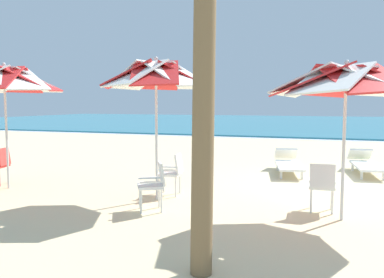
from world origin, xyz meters
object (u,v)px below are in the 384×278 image
(plastic_chair_1, at_px, (154,183))
(sun_lounger_1, at_px, (288,163))
(beach_umbrella_2, at_px, (4,80))
(sun_lounger_0, at_px, (366,164))
(beach_ball, at_px, (362,164))
(plastic_chair_2, at_px, (173,171))
(beach_umbrella_0, at_px, (346,82))
(beach_umbrella_1, at_px, (156,76))
(plastic_chair_0, at_px, (322,184))

(plastic_chair_1, height_order, sun_lounger_1, plastic_chair_1)
(beach_umbrella_2, bearing_deg, sun_lounger_0, 30.88)
(sun_lounger_0, height_order, sun_lounger_1, same)
(beach_ball, bearing_deg, plastic_chair_2, -128.97)
(beach_umbrella_0, relative_size, plastic_chair_2, 2.98)
(beach_ball, bearing_deg, beach_umbrella_1, -127.39)
(plastic_chair_1, distance_m, sun_lounger_0, 6.47)
(plastic_chair_0, xyz_separation_m, sun_lounger_0, (1.02, 4.33, -0.22))
(beach_umbrella_0, bearing_deg, plastic_chair_1, -171.33)
(plastic_chair_0, distance_m, plastic_chair_1, 2.94)
(beach_umbrella_1, height_order, beach_ball, beach_umbrella_1)
(plastic_chair_1, xyz_separation_m, sun_lounger_1, (1.86, 4.63, -0.22))
(plastic_chair_2, relative_size, sun_lounger_0, 0.39)
(beach_umbrella_2, height_order, sun_lounger_1, beach_umbrella_2)
(beach_umbrella_0, bearing_deg, sun_lounger_1, 107.02)
(beach_umbrella_1, relative_size, sun_lounger_1, 1.26)
(beach_umbrella_0, relative_size, plastic_chair_1, 2.98)
(beach_umbrella_0, height_order, sun_lounger_0, beach_umbrella_0)
(plastic_chair_1, relative_size, beach_umbrella_2, 0.31)
(beach_umbrella_1, relative_size, beach_umbrella_2, 1.00)
(beach_umbrella_0, xyz_separation_m, beach_umbrella_1, (-3.42, 0.27, 0.17))
(beach_umbrella_0, xyz_separation_m, sun_lounger_0, (0.70, 4.73, -1.96))
(sun_lounger_1, height_order, beach_ball, sun_lounger_1)
(plastic_chair_0, relative_size, beach_ball, 3.37)
(plastic_chair_0, xyz_separation_m, beach_umbrella_2, (-6.67, -0.27, 1.90))
(sun_lounger_1, bearing_deg, plastic_chair_2, -120.50)
(sun_lounger_1, bearing_deg, plastic_chair_0, -75.81)
(sun_lounger_1, bearing_deg, sun_lounger_0, 16.50)
(plastic_chair_0, relative_size, plastic_chair_2, 1.00)
(plastic_chair_0, distance_m, sun_lounger_1, 3.87)
(beach_umbrella_0, distance_m, beach_umbrella_2, 7.00)
(plastic_chair_2, xyz_separation_m, beach_ball, (3.94, 4.87, -0.37))
(plastic_chair_0, height_order, sun_lounger_1, plastic_chair_0)
(beach_umbrella_2, distance_m, sun_lounger_1, 7.31)
(beach_umbrella_1, bearing_deg, plastic_chair_2, 72.99)
(beach_umbrella_0, distance_m, sun_lounger_0, 5.17)
(sun_lounger_1, bearing_deg, beach_umbrella_1, -119.00)
(beach_umbrella_1, distance_m, beach_umbrella_2, 3.58)
(beach_umbrella_2, bearing_deg, sun_lounger_1, 35.06)
(plastic_chair_0, bearing_deg, sun_lounger_0, 76.72)
(beach_umbrella_1, xyz_separation_m, beach_ball, (4.08, 5.34, -2.29))
(sun_lounger_1, bearing_deg, beach_ball, 37.18)
(beach_umbrella_1, relative_size, plastic_chair_2, 3.23)
(plastic_chair_0, bearing_deg, beach_umbrella_2, -177.71)
(plastic_chair_2, bearing_deg, plastic_chair_0, -6.77)
(beach_umbrella_2, height_order, sun_lounger_0, beach_umbrella_2)
(beach_umbrella_1, bearing_deg, beach_umbrella_0, -4.59)
(plastic_chair_2, bearing_deg, sun_lounger_0, 45.07)
(beach_umbrella_1, bearing_deg, sun_lounger_0, 47.27)
(sun_lounger_0, relative_size, beach_ball, 8.59)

